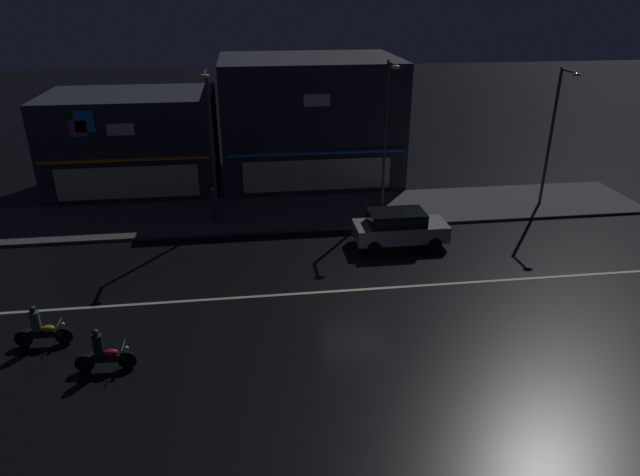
# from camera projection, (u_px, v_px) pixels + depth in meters

# --- Properties ---
(ground_plane) EXTENTS (140.00, 140.00, 0.00)m
(ground_plane) POSITION_uv_depth(u_px,v_px,m) (353.00, 290.00, 22.71)
(ground_plane) COLOR black
(lane_divider_stripe) EXTENTS (33.20, 0.16, 0.01)m
(lane_divider_stripe) POSITION_uv_depth(u_px,v_px,m) (353.00, 290.00, 22.71)
(lane_divider_stripe) COLOR beige
(lane_divider_stripe) RESTS_ON ground
(sidewalk_far) EXTENTS (34.95, 5.07, 0.14)m
(sidewalk_far) POSITION_uv_depth(u_px,v_px,m) (323.00, 211.00, 30.52)
(sidewalk_far) COLOR #4C4C4F
(sidewalk_far) RESTS_ON ground
(storefront_left_block) EXTENTS (9.54, 6.59, 5.58)m
(storefront_left_block) POSITION_uv_depth(u_px,v_px,m) (134.00, 141.00, 33.35)
(storefront_left_block) COLOR #2D333D
(storefront_left_block) RESTS_ON ground
(storefront_center_block) EXTENTS (10.56, 7.84, 7.33)m
(storefront_center_block) POSITION_uv_depth(u_px,v_px,m) (309.00, 119.00, 34.83)
(storefront_center_block) COLOR #2D333D
(storefront_center_block) RESTS_ON ground
(streetlamp_west) EXTENTS (0.44, 1.64, 7.60)m
(streetlamp_west) POSITION_uv_depth(u_px,v_px,m) (211.00, 137.00, 27.01)
(streetlamp_west) COLOR #47494C
(streetlamp_west) RESTS_ON sidewalk_far
(streetlamp_mid) EXTENTS (0.44, 1.64, 7.70)m
(streetlamp_mid) POSITION_uv_depth(u_px,v_px,m) (387.00, 125.00, 29.03)
(streetlamp_mid) COLOR #47494C
(streetlamp_mid) RESTS_ON sidewalk_far
(streetlamp_east) EXTENTS (0.44, 1.64, 7.30)m
(streetlamp_east) POSITION_uv_depth(u_px,v_px,m) (554.00, 127.00, 29.49)
(streetlamp_east) COLOR #47494C
(streetlamp_east) RESTS_ON sidewalk_far
(pedestrian_on_sidewalk) EXTENTS (0.38, 0.38, 1.73)m
(pedestrian_on_sidewalk) POSITION_uv_depth(u_px,v_px,m) (214.00, 204.00, 28.97)
(pedestrian_on_sidewalk) COLOR #334766
(pedestrian_on_sidewalk) RESTS_ON sidewalk_far
(parked_car_near_kerb) EXTENTS (4.30, 1.98, 1.67)m
(parked_car_near_kerb) POSITION_uv_depth(u_px,v_px,m) (399.00, 227.00, 26.39)
(parked_car_near_kerb) COLOR #9EA0A5
(parked_car_near_kerb) RESTS_ON ground
(motorcycle_lead) EXTENTS (1.90, 0.60, 1.52)m
(motorcycle_lead) POSITION_uv_depth(u_px,v_px,m) (40.00, 329.00, 19.01)
(motorcycle_lead) COLOR black
(motorcycle_lead) RESTS_ON ground
(motorcycle_following) EXTENTS (1.90, 0.60, 1.52)m
(motorcycle_following) POSITION_uv_depth(u_px,v_px,m) (103.00, 353.00, 17.76)
(motorcycle_following) COLOR black
(motorcycle_following) RESTS_ON ground
(traffic_cone) EXTENTS (0.36, 0.36, 0.55)m
(traffic_cone) POSITION_uv_depth(u_px,v_px,m) (374.00, 227.00, 27.95)
(traffic_cone) COLOR orange
(traffic_cone) RESTS_ON ground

